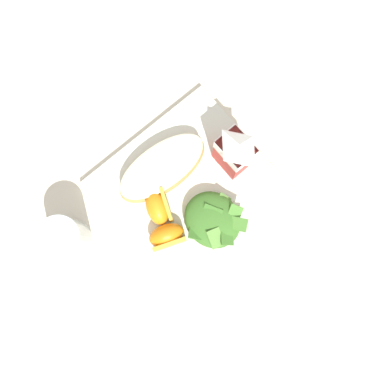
% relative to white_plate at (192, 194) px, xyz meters
% --- Properties ---
extents(ground, '(3.00, 3.00, 0.00)m').
position_rel_white_plate_xyz_m(ground, '(0.00, 0.00, -0.01)').
color(ground, beige).
extents(white_plate, '(0.28, 0.28, 0.02)m').
position_rel_white_plate_xyz_m(white_plate, '(0.00, 0.00, 0.00)').
color(white_plate, white).
rests_on(white_plate, ground).
extents(cheesy_pizza_bread, '(0.09, 0.17, 0.04)m').
position_rel_white_plate_xyz_m(cheesy_pizza_bread, '(-0.06, -0.01, 0.03)').
color(cheesy_pizza_bread, tan).
rests_on(cheesy_pizza_bread, white_plate).
extents(green_salad_pile, '(0.10, 0.10, 0.04)m').
position_rel_white_plate_xyz_m(green_salad_pile, '(0.06, -0.00, 0.03)').
color(green_salad_pile, '#3D7028').
rests_on(green_salad_pile, white_plate).
extents(milk_carton, '(0.06, 0.05, 0.11)m').
position_rel_white_plate_xyz_m(milk_carton, '(0.00, 0.09, 0.07)').
color(milk_carton, '#B7332D').
rests_on(milk_carton, white_plate).
extents(orange_wedge_front, '(0.07, 0.06, 0.04)m').
position_rel_white_plate_xyz_m(orange_wedge_front, '(-0.02, -0.06, 0.03)').
color(orange_wedge_front, orange).
rests_on(orange_wedge_front, white_plate).
extents(orange_wedge_middle, '(0.06, 0.07, 0.04)m').
position_rel_white_plate_xyz_m(orange_wedge_middle, '(0.03, -0.08, 0.03)').
color(orange_wedge_middle, orange).
rests_on(orange_wedge_middle, white_plate).
extents(drinking_clear_cup, '(0.07, 0.07, 0.09)m').
position_rel_white_plate_xyz_m(drinking_clear_cup, '(-0.07, -0.21, 0.04)').
color(drinking_clear_cup, silver).
rests_on(drinking_clear_cup, ground).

